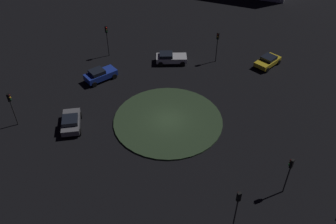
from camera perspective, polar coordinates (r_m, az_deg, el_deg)
The scene contains 11 objects.
ground_plane at distance 38.55m, azimuth 0.00°, elevation -1.41°, with size 116.75×116.75×0.00m, color black.
roundabout_island at distance 38.49m, azimuth 0.00°, elevation -1.32°, with size 11.85×11.85×0.17m, color #2D4228.
car_silver at distance 47.89m, azimuth 0.41°, elevation 8.72°, with size 4.17×4.14×1.43m.
car_blue at distance 45.19m, azimuth -10.89°, elevation 5.96°, with size 4.16×2.41×1.55m.
car_yellow at distance 49.12m, azimuth 15.77°, elevation 7.92°, with size 3.85×2.10×1.32m.
car_grey at distance 38.66m, azimuth -15.37°, elevation -1.53°, with size 3.73×4.16×1.42m.
traffic_light_south at distance 49.06m, azimuth -9.82°, elevation 12.10°, with size 0.35×0.39×4.41m.
traffic_light_west at distance 47.50m, azimuth 7.95°, elevation 11.18°, with size 0.39×0.35×4.24m.
traffic_light_north at distance 31.38m, azimuth 18.98°, elevation -8.73°, with size 0.30×0.36×4.06m.
traffic_light_northeast at distance 28.03m, azimuth 11.11°, elevation -14.16°, with size 0.36×0.39×4.18m.
traffic_light_southeast at distance 39.66m, azimuth -23.97°, elevation 1.31°, with size 0.39×0.38×4.07m.
Camera 1 is at (20.80, 20.45, 25.21)m, focal length 37.86 mm.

